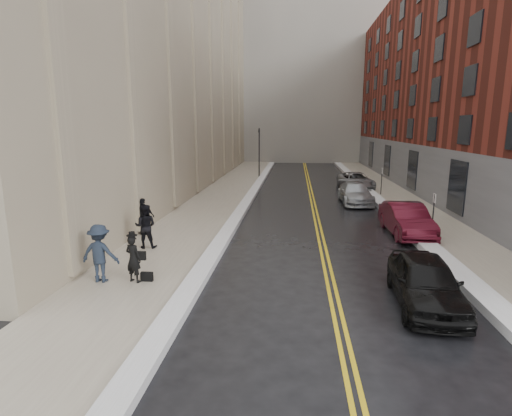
% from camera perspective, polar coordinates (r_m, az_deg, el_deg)
% --- Properties ---
extents(ground, '(160.00, 160.00, 0.00)m').
position_cam_1_polar(ground, '(12.93, -0.11, -13.15)').
color(ground, black).
rests_on(ground, ground).
extents(sidewalk_left, '(4.00, 64.00, 0.15)m').
position_cam_1_polar(sidewalk_left, '(28.76, -5.86, 0.88)').
color(sidewalk_left, gray).
rests_on(sidewalk_left, ground).
extents(sidewalk_right, '(3.00, 64.00, 0.15)m').
position_cam_1_polar(sidewalk_right, '(29.26, 21.03, 0.34)').
color(sidewalk_right, gray).
rests_on(sidewalk_right, ground).
extents(lane_stripe_a, '(0.12, 64.00, 0.01)m').
position_cam_1_polar(lane_stripe_a, '(28.23, 7.97, 0.48)').
color(lane_stripe_a, gold).
rests_on(lane_stripe_a, ground).
extents(lane_stripe_b, '(0.12, 64.00, 0.01)m').
position_cam_1_polar(lane_stripe_b, '(28.24, 8.45, 0.47)').
color(lane_stripe_b, gold).
rests_on(lane_stripe_b, ground).
extents(snow_ridge_left, '(0.70, 60.80, 0.26)m').
position_cam_1_polar(snow_ridge_left, '(28.38, -1.30, 0.91)').
color(snow_ridge_left, white).
rests_on(snow_ridge_left, ground).
extents(snow_ridge_right, '(0.85, 60.80, 0.30)m').
position_cam_1_polar(snow_ridge_right, '(28.80, 17.50, 0.57)').
color(snow_ridge_right, white).
rests_on(snow_ridge_right, ground).
extents(building_right, '(14.00, 50.00, 18.00)m').
position_cam_1_polar(building_right, '(38.49, 31.95, 15.30)').
color(building_right, maroon).
rests_on(building_right, ground).
extents(tower_far_right, '(22.00, 18.00, 44.00)m').
position_cam_1_polar(tower_far_right, '(80.45, 15.99, 23.14)').
color(tower_far_right, slate).
rests_on(tower_far_right, ground).
extents(traffic_signal, '(0.18, 0.15, 5.20)m').
position_cam_1_polar(traffic_signal, '(41.91, 0.45, 8.47)').
color(traffic_signal, black).
rests_on(traffic_signal, ground).
extents(parking_sign_near, '(0.06, 0.35, 2.23)m').
position_cam_1_polar(parking_sign_near, '(21.19, 24.01, -0.43)').
color(parking_sign_near, black).
rests_on(parking_sign_near, ground).
extents(parking_sign_far, '(0.06, 0.35, 2.23)m').
position_cam_1_polar(parking_sign_far, '(32.64, 17.51, 3.97)').
color(parking_sign_far, black).
rests_on(parking_sign_far, ground).
extents(car_black, '(2.12, 4.63, 1.54)m').
position_cam_1_polar(car_black, '(13.40, 23.05, -9.65)').
color(car_black, black).
rests_on(car_black, ground).
extents(car_maroon, '(1.86, 4.91, 1.60)m').
position_cam_1_polar(car_maroon, '(21.49, 20.66, -1.53)').
color(car_maroon, '#480C19').
rests_on(car_maroon, ground).
extents(car_silver_near, '(2.19, 5.10, 1.46)m').
position_cam_1_polar(car_silver_near, '(29.23, 13.98, 2.08)').
color(car_silver_near, '#9B9EA2').
rests_on(car_silver_near, ground).
extents(car_silver_far, '(3.05, 5.44, 1.44)m').
position_cam_1_polar(car_silver_far, '(35.97, 14.07, 3.80)').
color(car_silver_far, gray).
rests_on(car_silver_far, ground).
extents(pedestrian_main, '(0.70, 0.58, 1.65)m').
position_cam_1_polar(pedestrian_main, '(14.34, -17.11, -6.96)').
color(pedestrian_main, black).
rests_on(pedestrian_main, sidewalk_left).
extents(pedestrian_a, '(1.00, 0.81, 1.94)m').
position_cam_1_polar(pedestrian_a, '(18.12, -15.51, -2.52)').
color(pedestrian_a, black).
rests_on(pedestrian_a, sidewalk_left).
extents(pedestrian_b, '(1.33, 0.79, 2.02)m').
position_cam_1_polar(pedestrian_b, '(14.71, -21.41, -6.04)').
color(pedestrian_b, '#1C2533').
rests_on(pedestrian_b, sidewalk_left).
extents(pedestrian_c, '(1.07, 0.46, 1.82)m').
position_cam_1_polar(pedestrian_c, '(20.36, -15.76, -1.17)').
color(pedestrian_c, black).
rests_on(pedestrian_c, sidewalk_left).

